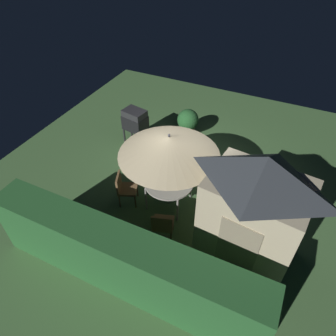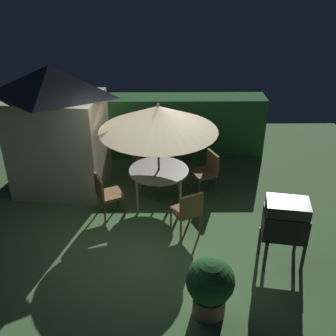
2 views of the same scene
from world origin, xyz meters
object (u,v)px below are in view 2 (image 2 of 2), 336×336
at_px(chair_toward_house, 188,210).
at_px(chair_near_shed, 207,170).
at_px(chair_far_side, 144,157).
at_px(potted_plant_by_shed, 210,285).
at_px(patio_umbrella, 158,118).
at_px(bbq_grill, 286,220).
at_px(patio_table, 159,172).
at_px(garden_shed, 57,130).
at_px(chair_toward_hedge, 106,193).

bearing_deg(chair_toward_house, chair_near_shed, 71.94).
xyz_separation_m(chair_far_side, potted_plant_by_shed, (1.09, -4.06, 0.01)).
relative_size(patio_umbrella, bbq_grill, 1.93).
height_order(patio_table, bbq_grill, bbq_grill).
distance_m(patio_table, potted_plant_by_shed, 3.08).
bearing_deg(bbq_grill, chair_near_shed, 113.46).
bearing_deg(chair_far_side, patio_umbrella, -71.80).
distance_m(garden_shed, chair_toward_house, 3.26).
bearing_deg(patio_umbrella, chair_toward_hedge, -154.60).
height_order(garden_shed, potted_plant_by_shed, garden_shed).
distance_m(patio_umbrella, bbq_grill, 2.97).
bearing_deg(chair_toward_hedge, patio_table, 25.40).
relative_size(patio_umbrella, chair_far_side, 2.57).
height_order(chair_near_shed, chair_toward_house, same).
relative_size(garden_shed, chair_toward_hedge, 3.03).
distance_m(garden_shed, chair_toward_hedge, 1.77).
height_order(chair_near_shed, chair_far_side, same).
distance_m(patio_table, bbq_grill, 2.80).
height_order(chair_toward_hedge, potted_plant_by_shed, potted_plant_by_shed).
height_order(bbq_grill, chair_toward_hedge, bbq_grill).
height_order(patio_umbrella, chair_near_shed, patio_umbrella).
bearing_deg(chair_toward_house, patio_table, 115.88).
bearing_deg(chair_far_side, potted_plant_by_shed, -74.95).
bearing_deg(bbq_grill, potted_plant_by_shed, -140.30).
bearing_deg(chair_toward_hedge, potted_plant_by_shed, -54.81).
bearing_deg(chair_toward_hedge, chair_toward_house, -21.51).
relative_size(bbq_grill, chair_near_shed, 1.33).
bearing_deg(patio_table, garden_shed, 163.87).
distance_m(patio_umbrella, chair_near_shed, 1.75).
xyz_separation_m(bbq_grill, chair_near_shed, (-1.01, 2.34, -0.33)).
relative_size(chair_far_side, chair_toward_hedge, 1.00).
height_order(garden_shed, patio_table, garden_shed).
xyz_separation_m(garden_shed, chair_far_side, (1.76, 0.46, -0.87)).
xyz_separation_m(chair_far_side, chair_toward_house, (0.89, -2.17, 0.00)).
relative_size(chair_near_shed, chair_toward_hedge, 1.00).
height_order(bbq_grill, chair_far_side, bbq_grill).
height_order(patio_table, chair_far_side, chair_far_side).
relative_size(patio_umbrella, potted_plant_by_shed, 2.42).
height_order(patio_umbrella, chair_toward_hedge, patio_umbrella).
bearing_deg(patio_umbrella, bbq_grill, -42.88).
bearing_deg(garden_shed, patio_umbrella, -16.13).
bearing_deg(potted_plant_by_shed, chair_toward_house, 96.20).
xyz_separation_m(garden_shed, bbq_grill, (4.16, -2.51, -0.54)).
bearing_deg(chair_far_side, garden_shed, -165.37).
bearing_deg(chair_far_side, chair_near_shed, -24.59).
height_order(patio_table, chair_toward_hedge, chair_toward_hedge).
bearing_deg(patio_table, patio_umbrella, 90.00).
height_order(chair_far_side, potted_plant_by_shed, potted_plant_by_shed).
bearing_deg(potted_plant_by_shed, chair_toward_hedge, 125.19).
distance_m(chair_near_shed, chair_toward_hedge, 2.26).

